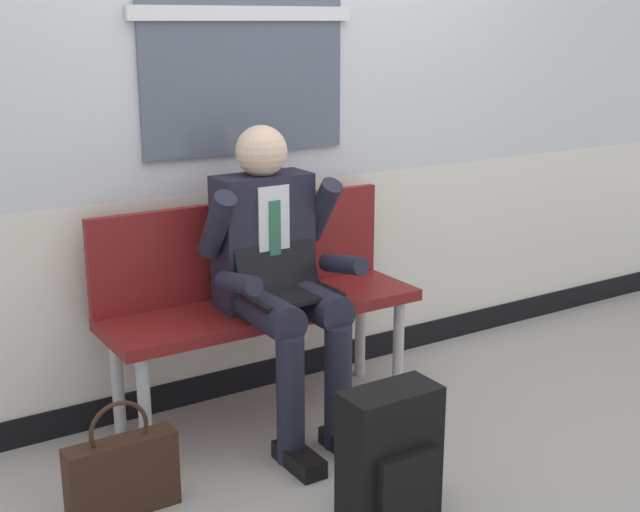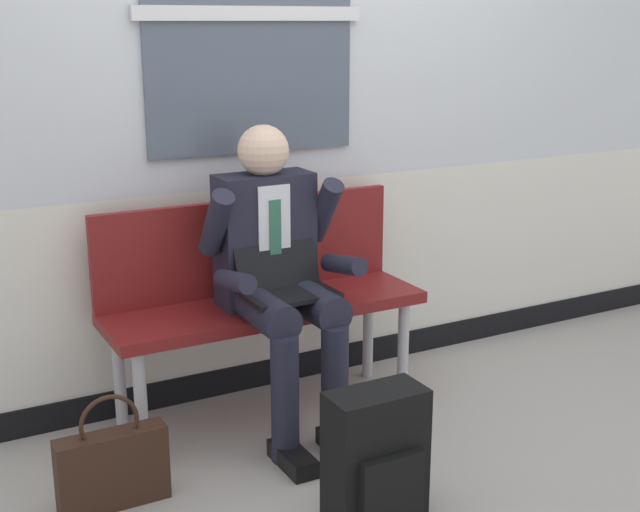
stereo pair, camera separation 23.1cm
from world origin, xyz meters
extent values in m
plane|color=#9E9991|center=(0.00, 0.00, 0.00)|extent=(18.00, 18.00, 0.00)
cube|color=silver|center=(0.00, 0.60, 0.54)|extent=(6.68, 0.12, 0.84)
cube|color=black|center=(0.00, 0.60, 0.06)|extent=(6.68, 0.14, 0.13)
cube|color=#4C5666|center=(-0.22, 0.53, 1.70)|extent=(0.95, 0.02, 1.17)
cube|color=silver|center=(-0.22, 0.52, 1.70)|extent=(1.03, 0.03, 0.06)
cube|color=maroon|center=(-0.30, 0.25, 0.49)|extent=(1.37, 0.42, 0.05)
cube|color=maroon|center=(-0.30, 0.43, 0.72)|extent=(1.37, 0.04, 0.41)
cylinder|color=#B7B7BC|center=(-0.91, 0.10, 0.23)|extent=(0.05, 0.05, 0.47)
cylinder|color=#B7B7BC|center=(-0.91, 0.40, 0.23)|extent=(0.05, 0.05, 0.47)
cylinder|color=#B7B7BC|center=(0.30, 0.10, 0.23)|extent=(0.05, 0.05, 0.47)
cylinder|color=#B7B7BC|center=(0.30, 0.40, 0.23)|extent=(0.05, 0.05, 0.47)
cylinder|color=#1E1E2D|center=(-0.41, 0.04, 0.56)|extent=(0.15, 0.40, 0.15)
cylinder|color=#1E1E2D|center=(-0.41, -0.15, 0.26)|extent=(0.11, 0.11, 0.52)
cube|color=black|center=(-0.41, -0.21, 0.04)|extent=(0.10, 0.26, 0.07)
cylinder|color=#1E1E2D|center=(-0.19, 0.04, 0.56)|extent=(0.15, 0.40, 0.15)
cylinder|color=#1E1E2D|center=(-0.19, -0.15, 0.26)|extent=(0.11, 0.11, 0.52)
cube|color=black|center=(-0.19, -0.21, 0.04)|extent=(0.10, 0.26, 0.07)
cube|color=#1E1E2D|center=(-0.30, 0.25, 0.79)|extent=(0.40, 0.18, 0.55)
cube|color=silver|center=(-0.30, 0.16, 0.84)|extent=(0.14, 0.01, 0.38)
cube|color=#2D664C|center=(-0.30, 0.15, 0.81)|extent=(0.05, 0.01, 0.33)
sphere|color=beige|center=(-0.30, 0.25, 1.16)|extent=(0.21, 0.21, 0.21)
cylinder|color=#1E1E2D|center=(-0.54, 0.18, 0.90)|extent=(0.09, 0.25, 0.30)
cylinder|color=#1E1E2D|center=(-0.54, 0.01, 0.71)|extent=(0.08, 0.27, 0.12)
cylinder|color=#1E1E2D|center=(-0.06, 0.18, 0.90)|extent=(0.09, 0.25, 0.30)
cylinder|color=#1E1E2D|center=(-0.06, 0.01, 0.71)|extent=(0.08, 0.27, 0.12)
cube|color=black|center=(-0.30, 0.01, 0.62)|extent=(0.36, 0.22, 0.02)
cube|color=black|center=(-0.30, 0.14, 0.73)|extent=(0.36, 0.08, 0.21)
cube|color=black|center=(-0.32, -0.66, 0.24)|extent=(0.34, 0.17, 0.48)
cube|color=black|center=(-0.32, -0.77, 0.17)|extent=(0.24, 0.04, 0.24)
cube|color=#331E14|center=(-1.09, -0.15, 0.14)|extent=(0.39, 0.10, 0.28)
torus|color=#331E14|center=(-1.09, -0.15, 0.32)|extent=(0.21, 0.02, 0.21)
camera|label=1|loc=(-1.93, -2.74, 1.67)|focal=47.81mm
camera|label=2|loc=(-1.73, -2.86, 1.67)|focal=47.81mm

